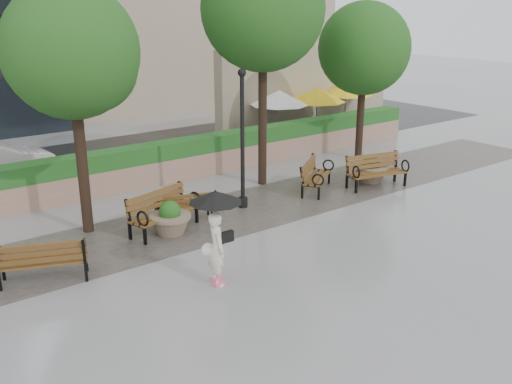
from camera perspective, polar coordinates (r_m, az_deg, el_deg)
ground at (r=14.19m, az=3.74°, el=-5.70°), size 100.00×100.00×0.00m
cobble_strip at (r=16.39m, az=-3.14°, el=-2.30°), size 28.00×3.20×0.01m
hedge_wall at (r=19.48m, az=-9.83°, el=2.83°), size 24.00×0.80×1.35m
cafe_wall at (r=27.02m, az=5.21°, el=10.18°), size 10.00×0.60×4.00m
cafe_hedge at (r=25.38m, az=7.63°, el=6.02°), size 8.00×0.50×0.90m
asphalt_street at (r=23.16m, az=-14.39°, el=3.29°), size 40.00×7.00×0.00m
bench_0 at (r=13.29m, az=-20.42°, el=-7.21°), size 1.96×1.37×0.99m
bench_1 at (r=15.32m, az=-9.17°, el=-2.75°), size 2.14×1.31×1.08m
bench_2 at (r=15.97m, az=-7.21°, el=-2.05°), size 1.67×1.08×0.84m
bench_3 at (r=18.50m, az=6.02°, el=1.01°), size 1.95×1.69×1.01m
bench_4 at (r=19.17m, az=11.92°, el=1.38°), size 2.13×1.26×1.08m
planter_left at (r=15.10m, az=-8.56°, el=-2.88°), size 1.09×1.09×0.92m
planter_right at (r=19.73m, az=11.40°, el=2.08°), size 1.16×1.16×0.97m
lamppost at (r=16.49m, az=-1.36°, el=4.37°), size 0.28×0.28×4.08m
tree_0 at (r=14.96m, az=-17.51°, el=12.86°), size 3.42×3.31×6.34m
tree_1 at (r=18.52m, az=0.93°, el=17.39°), size 3.87×3.85×7.55m
tree_2 at (r=22.33m, az=10.88°, el=13.66°), size 3.52×3.43×5.92m
patio_umb_white at (r=24.43m, az=2.33°, el=9.37°), size 2.50×2.50×2.30m
patio_umb_yellow_a at (r=25.41m, az=6.15°, el=9.62°), size 2.50×2.50×2.30m
patio_umb_yellow_b at (r=27.58m, az=9.01°, el=10.18°), size 2.50×2.50×2.30m
pedestrian at (r=12.05m, az=-3.99°, el=-3.65°), size 1.13×1.13×2.08m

